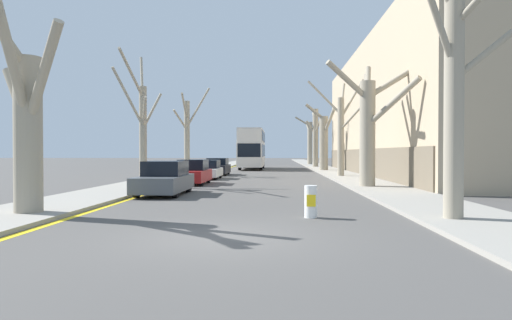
% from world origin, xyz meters
% --- Properties ---
extents(ground_plane, '(300.00, 300.00, 0.00)m').
position_xyz_m(ground_plane, '(0.00, 0.00, 0.00)').
color(ground_plane, '#4C4947').
extents(sidewalk_left, '(3.16, 120.00, 0.12)m').
position_xyz_m(sidewalk_left, '(-6.46, 50.00, 0.06)').
color(sidewalk_left, gray).
rests_on(sidewalk_left, ground).
extents(sidewalk_right, '(3.16, 120.00, 0.12)m').
position_xyz_m(sidewalk_right, '(6.46, 50.00, 0.06)').
color(sidewalk_right, gray).
rests_on(sidewalk_right, ground).
extents(building_facade_right, '(10.08, 37.83, 10.78)m').
position_xyz_m(building_facade_right, '(13.02, 28.74, 5.38)').
color(building_facade_right, tan).
rests_on(building_facade_right, ground).
extents(kerb_line_stripe, '(0.24, 120.00, 0.01)m').
position_xyz_m(kerb_line_stripe, '(-4.70, 50.00, 0.00)').
color(kerb_line_stripe, yellow).
rests_on(kerb_line_stripe, ground).
extents(street_tree_left_0, '(2.92, 2.95, 6.12)m').
position_xyz_m(street_tree_left_0, '(-6.05, 2.90, 2.77)').
color(street_tree_left_0, gray).
rests_on(street_tree_left_0, ground).
extents(street_tree_left_1, '(1.90, 4.63, 7.35)m').
position_xyz_m(street_tree_left_1, '(-6.08, 14.23, 3.30)').
color(street_tree_left_1, gray).
rests_on(street_tree_left_1, ground).
extents(street_tree_left_2, '(2.67, 2.67, 7.12)m').
position_xyz_m(street_tree_left_2, '(-6.07, 26.47, 3.35)').
color(street_tree_left_2, gray).
rests_on(street_tree_left_2, ground).
extents(street_tree_right_0, '(2.95, 2.27, 8.44)m').
position_xyz_m(street_tree_right_0, '(5.86, 2.31, 3.68)').
color(street_tree_right_0, gray).
rests_on(street_tree_right_0, ground).
extents(street_tree_right_1, '(5.15, 4.76, 6.56)m').
position_xyz_m(street_tree_right_1, '(5.97, 14.06, 3.38)').
color(street_tree_right_1, gray).
rests_on(street_tree_right_1, ground).
extents(street_tree_right_2, '(4.29, 3.20, 7.51)m').
position_xyz_m(street_tree_right_2, '(6.00, 24.97, 3.56)').
color(street_tree_right_2, gray).
rests_on(street_tree_right_2, ground).
extents(street_tree_right_3, '(2.93, 3.88, 6.84)m').
position_xyz_m(street_tree_right_3, '(5.84, 36.42, 3.10)').
color(street_tree_right_3, gray).
rests_on(street_tree_right_3, ground).
extents(street_tree_right_4, '(1.81, 2.89, 7.36)m').
position_xyz_m(street_tree_right_4, '(5.94, 47.63, 3.85)').
color(street_tree_right_4, gray).
rests_on(street_tree_right_4, ground).
extents(street_tree_right_5, '(3.46, 2.01, 7.38)m').
position_xyz_m(street_tree_right_5, '(6.06, 59.54, 3.60)').
color(street_tree_right_5, gray).
rests_on(street_tree_right_5, ground).
extents(double_decker_bus, '(2.62, 11.62, 4.42)m').
position_xyz_m(double_decker_bus, '(-1.69, 41.78, 2.51)').
color(double_decker_bus, silver).
rests_on(double_decker_bus, ground).
extents(parked_car_0, '(1.85, 4.51, 1.49)m').
position_xyz_m(parked_car_0, '(-3.80, 10.04, 0.70)').
color(parked_car_0, '#4C5156').
rests_on(parked_car_0, ground).
extents(parked_car_1, '(1.71, 4.18, 1.45)m').
position_xyz_m(parked_car_1, '(-3.80, 16.73, 0.68)').
color(parked_car_1, maroon).
rests_on(parked_car_1, ground).
extents(parked_car_2, '(1.81, 4.01, 1.34)m').
position_xyz_m(parked_car_2, '(-3.80, 22.23, 0.63)').
color(parked_car_2, silver).
rests_on(parked_car_2, ground).
extents(parked_car_3, '(1.80, 4.35, 1.41)m').
position_xyz_m(parked_car_3, '(-3.80, 27.78, 0.67)').
color(parked_car_3, black).
rests_on(parked_car_3, ground).
extents(traffic_bollard, '(0.36, 0.37, 0.92)m').
position_xyz_m(traffic_bollard, '(2.15, 3.10, 0.46)').
color(traffic_bollard, white).
rests_on(traffic_bollard, ground).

